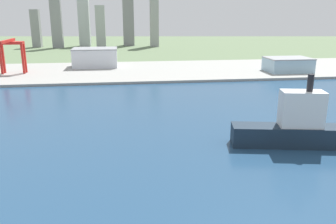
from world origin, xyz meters
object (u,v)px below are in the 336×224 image
object	(u,v)px
port_crane_red	(11,49)
warehouse_annex	(288,65)
cargo_ship	(293,126)
warehouse_main	(95,57)

from	to	relation	value
port_crane_red	warehouse_annex	size ratio (longest dim) A/B	0.99
cargo_ship	warehouse_main	world-z (taller)	cargo_ship
warehouse_main	warehouse_annex	bearing A→B (deg)	-16.97
port_crane_red	warehouse_annex	world-z (taller)	port_crane_red
port_crane_red	warehouse_main	size ratio (longest dim) A/B	0.89
port_crane_red	warehouse_main	world-z (taller)	port_crane_red
port_crane_red	warehouse_main	bearing A→B (deg)	25.50
warehouse_main	cargo_ship	bearing A→B (deg)	-67.26
warehouse_annex	warehouse_main	bearing A→B (deg)	163.03
port_crane_red	warehouse_annex	bearing A→B (deg)	-4.86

